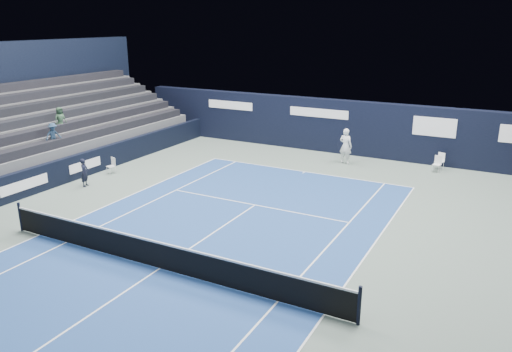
{
  "coord_description": "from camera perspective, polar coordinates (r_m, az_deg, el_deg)",
  "views": [
    {
      "loc": [
        9.27,
        -11.02,
        7.46
      ],
      "look_at": [
        0.05,
        6.39,
        1.3
      ],
      "focal_mm": 35.0,
      "sensor_mm": 36.0,
      "label": 1
    }
  ],
  "objects": [
    {
      "name": "ground",
      "position": [
        17.64,
        -6.9,
        -7.8
      ],
      "size": [
        48.0,
        48.0,
        0.0
      ],
      "primitive_type": "plane",
      "color": "#596A5F",
      "rests_on": "ground"
    },
    {
      "name": "court_surface",
      "position": [
        16.21,
        -10.97,
        -10.36
      ],
      "size": [
        10.97,
        23.77,
        0.01
      ],
      "primitive_type": "cube",
      "color": "navy",
      "rests_on": "ground"
    },
    {
      "name": "folding_chair_back_a",
      "position": [
        27.22,
        20.03,
        1.44
      ],
      "size": [
        0.43,
        0.42,
        0.85
      ],
      "rotation": [
        0.0,
        0.0,
        -0.16
      ],
      "color": "white",
      "rests_on": "ground"
    },
    {
      "name": "folding_chair_back_b",
      "position": [
        27.78,
        20.31,
        1.75
      ],
      "size": [
        0.5,
        0.49,
        0.87
      ],
      "rotation": [
        0.0,
        0.0,
        -0.37
      ],
      "color": "white",
      "rests_on": "ground"
    },
    {
      "name": "line_judge_chair",
      "position": [
        26.34,
        -16.14,
        1.28
      ],
      "size": [
        0.45,
        0.44,
        0.83
      ],
      "rotation": [
        0.0,
        0.0,
        -0.26
      ],
      "color": "silver",
      "rests_on": "ground"
    },
    {
      "name": "line_judge",
      "position": [
        24.63,
        -19.01,
        0.38
      ],
      "size": [
        0.47,
        0.57,
        1.33
      ],
      "primitive_type": "imported",
      "rotation": [
        0.0,
        0.0,
        1.93
      ],
      "color": "black",
      "rests_on": "ground"
    },
    {
      "name": "court_markings",
      "position": [
        16.21,
        -10.97,
        -10.35
      ],
      "size": [
        11.03,
        23.83,
        0.0
      ],
      "color": "white",
      "rests_on": "court_surface"
    },
    {
      "name": "tennis_net",
      "position": [
        15.99,
        -11.07,
        -8.76
      ],
      "size": [
        12.9,
        0.1,
        1.1
      ],
      "color": "black",
      "rests_on": "ground"
    },
    {
      "name": "back_sponsor_wall",
      "position": [
        29.63,
        9.15,
        5.64
      ],
      "size": [
        26.0,
        0.63,
        3.1
      ],
      "color": "black",
      "rests_on": "ground"
    },
    {
      "name": "side_barrier_left",
      "position": [
        26.23,
        -19.22,
        1.21
      ],
      "size": [
        0.33,
        22.0,
        1.2
      ],
      "color": "black",
      "rests_on": "ground"
    },
    {
      "name": "spectator_stand",
      "position": [
        29.37,
        -23.14,
        5.16
      ],
      "size": [
        6.0,
        18.0,
        6.4
      ],
      "color": "#505053",
      "rests_on": "ground"
    },
    {
      "name": "tennis_player",
      "position": [
        27.43,
        10.2,
        3.4
      ],
      "size": [
        0.76,
        0.89,
        1.94
      ],
      "color": "white",
      "rests_on": "ground"
    }
  ]
}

